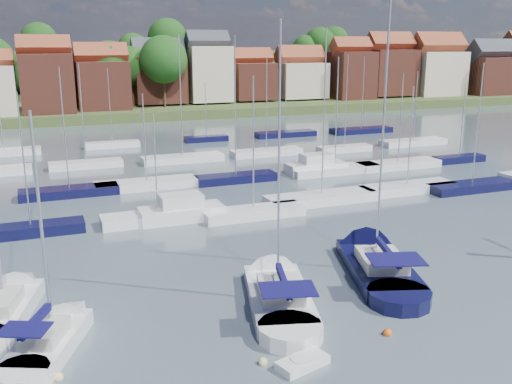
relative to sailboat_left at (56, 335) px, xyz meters
name	(u,v)px	position (x,y,z in m)	size (l,w,h in m)	color
ground	(184,168)	(16.04, 37.46, -0.37)	(260.00, 260.00, 0.00)	#404B56
sailboat_left	(56,335)	(0.00, 0.00, 0.00)	(5.91, 9.31, 12.52)	silver
sailboat_centre	(275,287)	(12.43, 1.41, -0.02)	(6.56, 13.01, 17.04)	silver
sailboat_navy	(370,258)	(20.33, 3.52, -0.02)	(7.75, 14.40, 19.19)	black
sailboat_far	(9,303)	(-2.28, 4.82, -0.03)	(5.54, 11.08, 14.23)	silver
tender	(303,363)	(10.44, -6.47, -0.16)	(2.67, 1.76, 0.53)	silver
buoy_a	(59,379)	(-0.06, -3.48, -0.37)	(0.45, 0.45, 0.45)	beige
buoy_b	(263,364)	(8.82, -5.60, -0.37)	(0.44, 0.44, 0.44)	beige
buoy_c	(283,327)	(11.14, -2.69, -0.37)	(0.54, 0.54, 0.54)	#D85914
buoy_d	(387,335)	(15.78, -5.37, -0.37)	(0.47, 0.47, 0.47)	#D85914
buoy_e	(349,257)	(19.56, 4.91, -0.37)	(0.54, 0.54, 0.54)	beige
marina_field	(211,172)	(17.95, 32.61, 0.06)	(79.62, 41.41, 15.93)	silver
far_shore_town	(105,82)	(18.27, 130.12, 4.24)	(212.46, 90.00, 22.27)	#3D4A25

